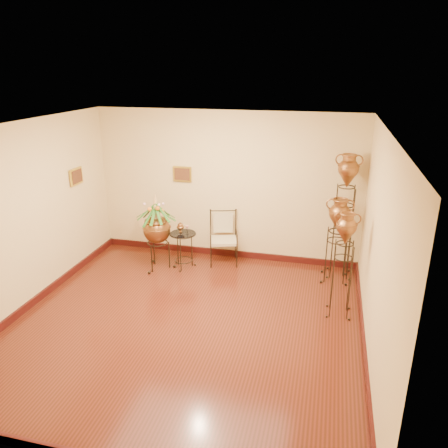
% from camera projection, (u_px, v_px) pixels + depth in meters
% --- Properties ---
extents(ground, '(5.00, 5.00, 0.00)m').
position_uv_depth(ground, '(186.00, 323.00, 6.36)').
color(ground, '#581F14').
rests_on(ground, ground).
extents(room_shell, '(5.02, 5.02, 2.81)m').
position_uv_depth(room_shell, '(182.00, 210.00, 5.77)').
color(room_shell, beige).
rests_on(room_shell, ground).
extents(amphora_tall, '(0.43, 0.43, 2.20)m').
position_uv_depth(amphora_tall, '(344.00, 215.00, 7.44)').
color(amphora_tall, black).
rests_on(amphora_tall, ground).
extents(amphora_mid, '(0.45, 0.45, 1.63)m').
position_uv_depth(amphora_mid, '(343.00, 264.00, 6.32)').
color(amphora_mid, black).
rests_on(amphora_mid, ground).
extents(amphora_short, '(0.51, 0.51, 1.50)m').
position_uv_depth(amphora_short, '(337.00, 240.00, 7.42)').
color(amphora_short, black).
rests_on(amphora_short, ground).
extents(planter_urn, '(0.82, 0.82, 1.46)m').
position_uv_depth(planter_urn, '(157.00, 227.00, 7.82)').
color(planter_urn, black).
rests_on(planter_urn, ground).
extents(armchair, '(0.67, 0.65, 0.98)m').
position_uv_depth(armchair, '(223.00, 238.00, 8.14)').
color(armchair, black).
rests_on(armchair, ground).
extents(side_table, '(0.47, 0.47, 0.85)m').
position_uv_depth(side_table, '(183.00, 249.00, 8.01)').
color(side_table, black).
rests_on(side_table, ground).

